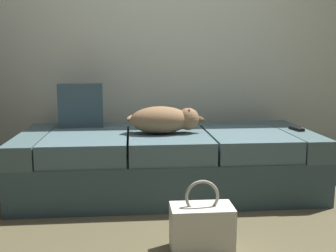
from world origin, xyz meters
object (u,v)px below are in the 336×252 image
at_px(dog_tan, 165,120).
at_px(couch, 167,161).
at_px(throw_pillow, 81,105).
at_px(tv_remote, 297,129).
at_px(handbag, 202,227).

bearing_deg(dog_tan, couch, 70.60).
bearing_deg(throw_pillow, couch, -22.37).
distance_m(couch, tv_remote, 1.00).
relative_size(dog_tan, throw_pillow, 1.69).
distance_m(tv_remote, throw_pillow, 1.66).
distance_m(tv_remote, handbag, 1.34).
distance_m(couch, handbag, 0.99).
xyz_separation_m(couch, tv_remote, (0.97, -0.03, 0.24)).
bearing_deg(tv_remote, dog_tan, 172.18).
bearing_deg(throw_pillow, tv_remote, -10.38).
bearing_deg(handbag, couch, 95.22).
bearing_deg(throw_pillow, handbag, -59.13).
xyz_separation_m(dog_tan, throw_pillow, (-0.63, 0.34, 0.07)).
bearing_deg(dog_tan, throw_pillow, 151.90).
height_order(throw_pillow, handbag, throw_pillow).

